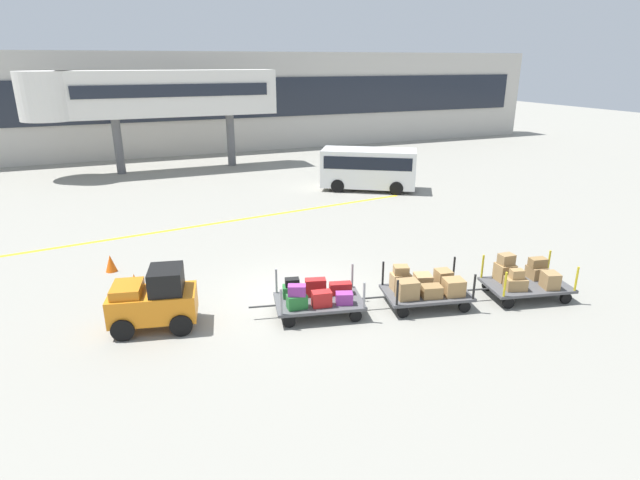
{
  "coord_description": "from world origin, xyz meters",
  "views": [
    {
      "loc": [
        -4.48,
        -12.53,
        6.39
      ],
      "look_at": [
        1.09,
        0.9,
        1.3
      ],
      "focal_mm": 28.8,
      "sensor_mm": 36.0,
      "label": 1
    }
  ],
  "objects_px": {
    "shuttle_van": "(369,166)",
    "baggage_cart_lead": "(316,297)",
    "baggage_tug": "(154,300)",
    "safety_cone_near": "(135,283)",
    "safety_cone_far": "(111,263)",
    "baggage_cart_tail": "(525,279)",
    "baggage_cart_middle": "(425,287)"
  },
  "relations": [
    {
      "from": "baggage_cart_middle",
      "to": "shuttle_van",
      "type": "bearing_deg",
      "value": 69.02
    },
    {
      "from": "baggage_cart_lead",
      "to": "safety_cone_near",
      "type": "xyz_separation_m",
      "value": [
        -4.36,
        3.35,
        -0.22
      ]
    },
    {
      "from": "baggage_cart_tail",
      "to": "shuttle_van",
      "type": "distance_m",
      "value": 13.31
    },
    {
      "from": "baggage_cart_tail",
      "to": "baggage_cart_middle",
      "type": "bearing_deg",
      "value": 168.52
    },
    {
      "from": "baggage_tug",
      "to": "baggage_cart_tail",
      "type": "relative_size",
      "value": 0.74
    },
    {
      "from": "baggage_cart_tail",
      "to": "shuttle_van",
      "type": "xyz_separation_m",
      "value": [
        1.88,
        13.16,
        0.69
      ]
    },
    {
      "from": "shuttle_van",
      "to": "baggage_tug",
      "type": "bearing_deg",
      "value": -136.89
    },
    {
      "from": "shuttle_van",
      "to": "safety_cone_near",
      "type": "relative_size",
      "value": 9.23
    },
    {
      "from": "safety_cone_near",
      "to": "shuttle_van",
      "type": "bearing_deg",
      "value": 35.21
    },
    {
      "from": "safety_cone_far",
      "to": "baggage_cart_middle",
      "type": "bearing_deg",
      "value": -36.63
    },
    {
      "from": "shuttle_van",
      "to": "baggage_cart_lead",
      "type": "bearing_deg",
      "value": -123.15
    },
    {
      "from": "shuttle_van",
      "to": "safety_cone_far",
      "type": "xyz_separation_m",
      "value": [
        -12.74,
        -6.67,
        -0.96
      ]
    },
    {
      "from": "baggage_cart_lead",
      "to": "safety_cone_near",
      "type": "relative_size",
      "value": 5.61
    },
    {
      "from": "baggage_cart_lead",
      "to": "baggage_cart_tail",
      "type": "xyz_separation_m",
      "value": [
        5.9,
        -1.25,
        0.04
      ]
    },
    {
      "from": "baggage_tug",
      "to": "baggage_cart_tail",
      "type": "distance_m",
      "value": 10.12
    },
    {
      "from": "baggage_tug",
      "to": "safety_cone_far",
      "type": "height_order",
      "value": "baggage_tug"
    },
    {
      "from": "baggage_tug",
      "to": "safety_cone_far",
      "type": "xyz_separation_m",
      "value": [
        -0.97,
        4.35,
        -0.48
      ]
    },
    {
      "from": "baggage_tug",
      "to": "baggage_cart_tail",
      "type": "xyz_separation_m",
      "value": [
        9.89,
        -2.14,
        -0.21
      ]
    },
    {
      "from": "baggage_tug",
      "to": "baggage_cart_lead",
      "type": "relative_size",
      "value": 0.74
    },
    {
      "from": "baggage_cart_lead",
      "to": "shuttle_van",
      "type": "distance_m",
      "value": 14.25
    },
    {
      "from": "safety_cone_near",
      "to": "safety_cone_far",
      "type": "relative_size",
      "value": 1.0
    },
    {
      "from": "baggage_tug",
      "to": "safety_cone_far",
      "type": "bearing_deg",
      "value": 102.55
    },
    {
      "from": "baggage_cart_lead",
      "to": "baggage_cart_tail",
      "type": "distance_m",
      "value": 6.03
    },
    {
      "from": "baggage_cart_lead",
      "to": "safety_cone_far",
      "type": "height_order",
      "value": "baggage_cart_lead"
    },
    {
      "from": "baggage_tug",
      "to": "baggage_cart_lead",
      "type": "bearing_deg",
      "value": -12.56
    },
    {
      "from": "baggage_cart_tail",
      "to": "safety_cone_near",
      "type": "distance_m",
      "value": 11.24
    },
    {
      "from": "baggage_cart_lead",
      "to": "safety_cone_far",
      "type": "bearing_deg",
      "value": 133.45
    },
    {
      "from": "safety_cone_far",
      "to": "baggage_cart_lead",
      "type": "bearing_deg",
      "value": -46.55
    },
    {
      "from": "baggage_cart_middle",
      "to": "baggage_cart_tail",
      "type": "distance_m",
      "value": 3.0
    },
    {
      "from": "baggage_tug",
      "to": "safety_cone_near",
      "type": "height_order",
      "value": "baggage_tug"
    },
    {
      "from": "baggage_tug",
      "to": "baggage_cart_lead",
      "type": "distance_m",
      "value": 4.1
    },
    {
      "from": "baggage_tug",
      "to": "baggage_cart_middle",
      "type": "relative_size",
      "value": 0.74
    }
  ]
}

